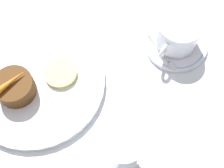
{
  "coord_description": "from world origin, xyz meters",
  "views": [
    {
      "loc": [
        0.12,
        0.21,
        0.56
      ],
      "look_at": [
        -0.07,
        0.07,
        0.04
      ],
      "focal_mm": 50.0,
      "sensor_mm": 36.0,
      "label": 1
    }
  ],
  "objects": [
    {
      "name": "ground_plane",
      "position": [
        0.0,
        0.0,
        0.0
      ],
      "size": [
        3.0,
        3.0,
        0.0
      ],
      "primitive_type": "plane",
      "color": "white"
    },
    {
      "name": "wine_glass",
      "position": [
        0.02,
        0.16,
        0.08
      ],
      "size": [
        0.07,
        0.07,
        0.12
      ],
      "color": "silver",
      "rests_on": "ground_plane"
    },
    {
      "name": "dessert_cake",
      "position": [
        0.04,
        -0.07,
        0.03
      ],
      "size": [
        0.07,
        0.07,
        0.04
      ],
      "color": "#563314",
      "rests_on": "dinner_plate"
    },
    {
      "name": "saucer",
      "position": [
        -0.23,
        0.12,
        0.01
      ],
      "size": [
        0.13,
        0.13,
        0.01
      ],
      "color": "white",
      "rests_on": "ground_plane"
    },
    {
      "name": "coffee_cup",
      "position": [
        -0.23,
        0.11,
        0.04
      ],
      "size": [
        0.11,
        0.08,
        0.06
      ],
      "color": "white",
      "rests_on": "saucer"
    },
    {
      "name": "spoon",
      "position": [
        -0.19,
        0.12,
        0.01
      ],
      "size": [
        0.05,
        0.1,
        0.0
      ],
      "color": "silver",
      "rests_on": "saucer"
    },
    {
      "name": "pineapple_slice",
      "position": [
        -0.03,
        -0.03,
        0.02
      ],
      "size": [
        0.06,
        0.06,
        0.01
      ],
      "color": "#EFE075",
      "rests_on": "dinner_plate"
    },
    {
      "name": "carrot_garnish",
      "position": [
        0.04,
        -0.07,
        0.06
      ],
      "size": [
        0.06,
        0.02,
        0.01
      ],
      "color": "orange",
      "rests_on": "dessert_cake"
    },
    {
      "name": "dinner_plate",
      "position": [
        0.01,
        -0.06,
        0.01
      ],
      "size": [
        0.27,
        0.27,
        0.01
      ],
      "color": "white",
      "rests_on": "ground_plane"
    }
  ]
}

